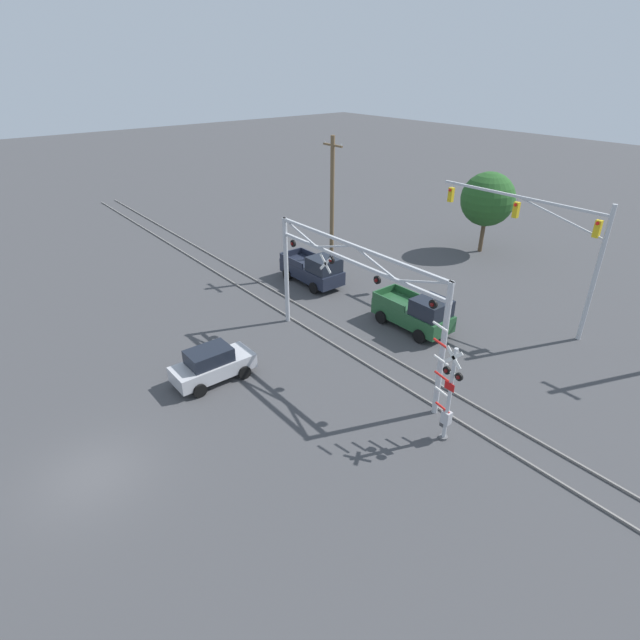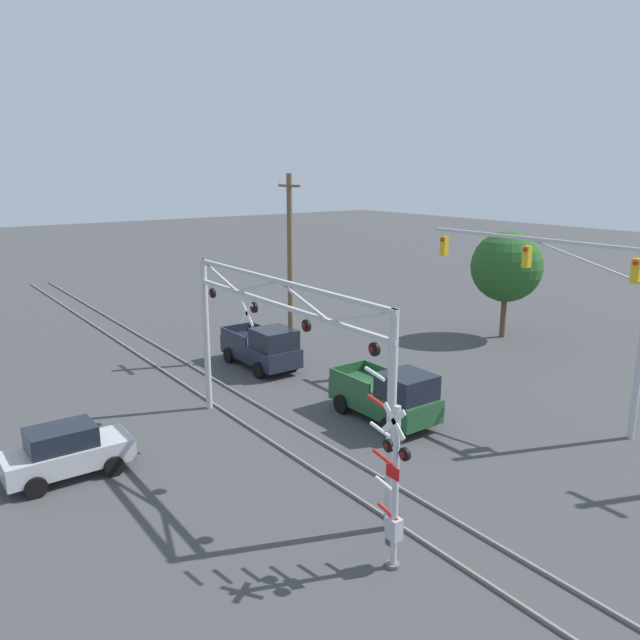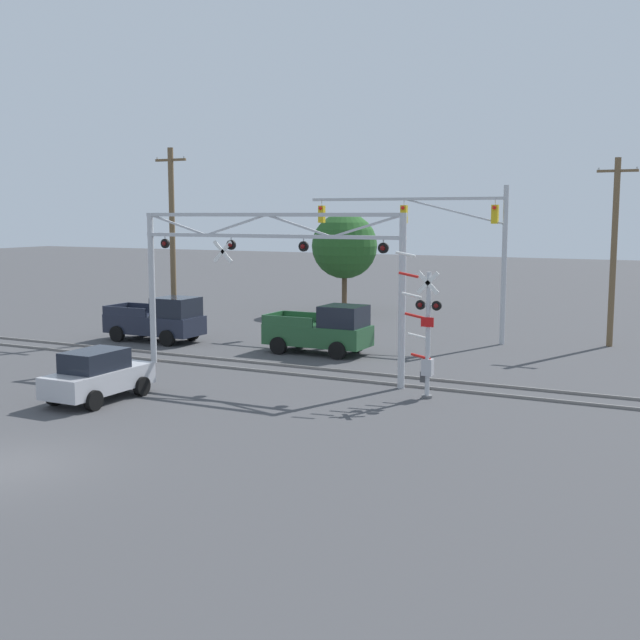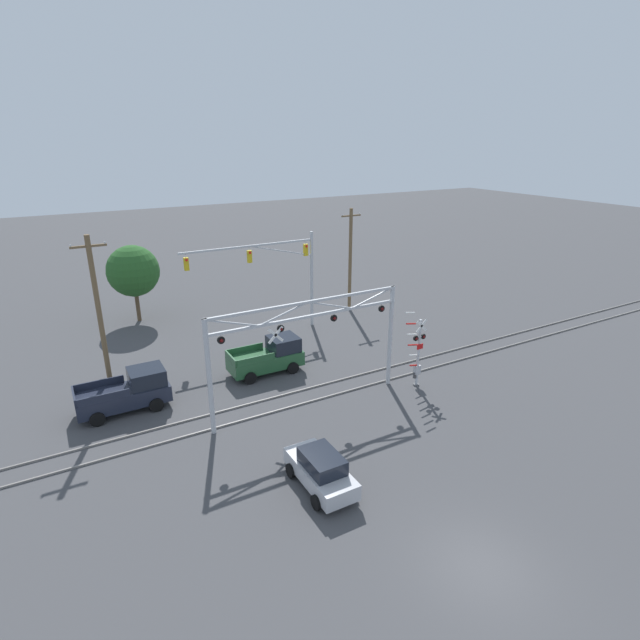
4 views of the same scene
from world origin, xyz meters
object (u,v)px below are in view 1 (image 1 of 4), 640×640
pickup_truck_following (314,270)px  utility_pole_left (332,207)px  background_tree_beyond_span (488,199)px  crossing_gantry (353,284)px  traffic_signal_span (555,238)px  pickup_truck_lead (416,313)px  crossing_signal_mast (448,396)px  sedan_waiting (212,364)px

pickup_truck_following → utility_pole_left: size_ratio=0.51×
utility_pole_left → background_tree_beyond_span: (3.82, 12.25, -0.68)m
crossing_gantry → traffic_signal_span: bearing=71.2°
pickup_truck_lead → background_tree_beyond_span: bearing=111.5°
pickup_truck_following → crossing_signal_mast: bearing=-19.9°
sedan_waiting → utility_pole_left: size_ratio=0.42×
crossing_gantry → utility_pole_left: size_ratio=1.19×
crossing_gantry → sedan_waiting: (-2.77, -6.28, -3.32)m
crossing_signal_mast → traffic_signal_span: size_ratio=0.48×
crossing_signal_mast → pickup_truck_lead: 9.19m
sedan_waiting → utility_pole_left: bearing=117.1°
sedan_waiting → background_tree_beyond_span: background_tree_beyond_span is taller
traffic_signal_span → background_tree_beyond_span: traffic_signal_span is taller
pickup_truck_lead → pickup_truck_following: same height
background_tree_beyond_span → utility_pole_left: bearing=-107.3°
crossing_signal_mast → crossing_gantry: bearing=171.2°
crossing_gantry → background_tree_beyond_span: 19.66m
traffic_signal_span → utility_pole_left: size_ratio=1.08×
traffic_signal_span → pickup_truck_following: traffic_signal_span is taller
pickup_truck_lead → sedan_waiting: 11.61m
utility_pole_left → crossing_signal_mast: bearing=-25.4°
traffic_signal_span → background_tree_beyond_span: size_ratio=1.64×
crossing_signal_mast → traffic_signal_span: traffic_signal_span is taller
utility_pole_left → crossing_gantry: bearing=-35.2°
traffic_signal_span → utility_pole_left: (-13.15, -4.53, -0.29)m
pickup_truck_following → background_tree_beyond_span: size_ratio=0.78×
crossing_signal_mast → pickup_truck_following: 16.43m
crossing_signal_mast → background_tree_beyond_span: size_ratio=0.79×
crossing_signal_mast → pickup_truck_lead: bearing=138.4°
crossing_gantry → pickup_truck_lead: (-0.10, 5.02, -3.13)m
crossing_signal_mast → pickup_truck_following: (-15.42, 5.58, -0.98)m
crossing_gantry → crossing_signal_mast: (6.73, -1.05, -2.14)m
crossing_gantry → crossing_signal_mast: crossing_gantry is taller
crossing_signal_mast → background_tree_beyond_span: (-12.28, 19.91, 2.12)m
crossing_gantry → traffic_signal_span: size_ratio=1.10×
sedan_waiting → crossing_gantry: bearing=66.2°
traffic_signal_span → utility_pole_left: bearing=-161.0°
crossing_signal_mast → utility_pole_left: utility_pole_left is taller
pickup_truck_following → sedan_waiting: (5.92, -10.81, -0.20)m
traffic_signal_span → sedan_waiting: size_ratio=2.61×
pickup_truck_lead → crossing_gantry: bearing=-88.8°
crossing_gantry → pickup_truck_following: bearing=152.5°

